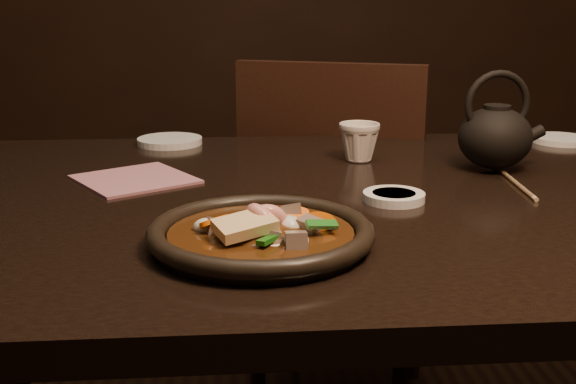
{
  "coord_description": "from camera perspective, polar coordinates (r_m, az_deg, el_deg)",
  "views": [
    {
      "loc": [
        -0.25,
        -1.03,
        1.04
      ],
      "look_at": [
        -0.19,
        -0.17,
        0.8
      ],
      "focal_mm": 45.0,
      "sensor_mm": 36.0,
      "label": 1
    }
  ],
  "objects": [
    {
      "name": "saucer_right",
      "position": [
        1.55,
        20.77,
        3.9
      ],
      "size": [
        0.11,
        0.11,
        0.01
      ],
      "primitive_type": "cylinder",
      "color": "white",
      "rests_on": "table"
    },
    {
      "name": "chair",
      "position": [
        1.72,
        3.99,
        -3.17
      ],
      "size": [
        0.55,
        0.55,
        0.9
      ],
      "rotation": [
        0.0,
        0.0,
        2.79
      ],
      "color": "black",
      "rests_on": "floor"
    },
    {
      "name": "tea_cup",
      "position": [
        1.29,
        5.63,
        4.06
      ],
      "size": [
        0.09,
        0.09,
        0.07
      ],
      "primitive_type": "imported",
      "rotation": [
        0.0,
        0.0,
        0.41
      ],
      "color": "silver",
      "rests_on": "table"
    },
    {
      "name": "teapot",
      "position": [
        1.26,
        16.09,
        4.41
      ],
      "size": [
        0.15,
        0.12,
        0.16
      ],
      "rotation": [
        0.0,
        0.0,
        0.08
      ],
      "color": "black",
      "rests_on": "table"
    },
    {
      "name": "plate",
      "position": [
        0.86,
        -2.15,
        -3.39
      ],
      "size": [
        0.27,
        0.27,
        0.03
      ],
      "color": "black",
      "rests_on": "table"
    },
    {
      "name": "saucer_left",
      "position": [
        1.45,
        -9.32,
        4.0
      ],
      "size": [
        0.13,
        0.13,
        0.01
      ],
      "primitive_type": "cylinder",
      "color": "white",
      "rests_on": "table"
    },
    {
      "name": "chopsticks",
      "position": [
        1.2,
        17.23,
        0.98
      ],
      "size": [
        0.02,
        0.24,
        0.01
      ],
      "rotation": [
        0.0,
        0.0,
        -0.07
      ],
      "color": "tan",
      "rests_on": "table"
    },
    {
      "name": "table",
      "position": [
        1.12,
        8.78,
        -3.75
      ],
      "size": [
        1.6,
        0.9,
        0.75
      ],
      "color": "black",
      "rests_on": "floor"
    },
    {
      "name": "stirfry",
      "position": [
        0.85,
        -1.93,
        -3.09
      ],
      "size": [
        0.18,
        0.14,
        0.06
      ],
      "color": "#361C09",
      "rests_on": "plate"
    },
    {
      "name": "napkin",
      "position": [
        1.18,
        -12.01,
        1.0
      ],
      "size": [
        0.22,
        0.22,
        0.0
      ],
      "primitive_type": "cube",
      "rotation": [
        0.0,
        0.0,
        0.55
      ],
      "color": "#AA6871",
      "rests_on": "table"
    },
    {
      "name": "soy_dish",
      "position": [
        1.05,
        8.36,
        -0.37
      ],
      "size": [
        0.09,
        0.09,
        0.01
      ],
      "primitive_type": "cylinder",
      "color": "white",
      "rests_on": "table"
    }
  ]
}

